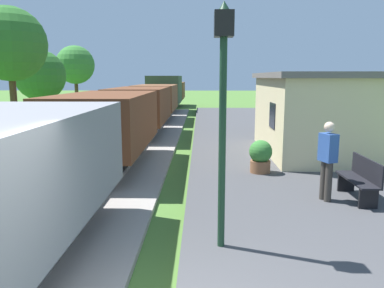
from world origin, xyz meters
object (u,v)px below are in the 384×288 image
Objects in this scene: bench_near_hut at (361,178)px; tree_trackside_far at (9,45)px; bench_down_platform at (272,122)px; tree_field_distant at (75,65)px; station_hut at (313,113)px; freight_train at (150,102)px; lamp_post_near at (223,83)px; tree_field_left at (40,76)px; person_waiting at (327,158)px; potted_planter at (260,156)px.

bench_near_hut is 14.25m from tree_trackside_far.
tree_field_distant reaches higher than bench_down_platform.
tree_field_distant is (-13.69, 16.90, 2.15)m from station_hut.
bench_down_platform is 0.28× the size of tree_field_distant.
lamp_post_near is at bearing -78.80° from freight_train.
tree_trackside_far is (-8.20, 10.27, 1.40)m from lamp_post_near.
bench_down_platform is at bearing -17.35° from tree_field_left.
freight_train is 6.76× the size of station_hut.
tree_field_distant is (-1.92, 14.17, -0.39)m from tree_trackside_far.
tree_trackside_far reaches higher than station_hut.
freight_train is at bearing 114.60° from bench_near_hut.
lamp_post_near is 0.83× the size of tree_field_left.
station_hut is 21.85m from tree_field_distant.
freight_train is 15.09m from person_waiting.
potted_planter is 0.21× the size of tree_field_left.
freight_train reaches higher than bench_near_hut.
lamp_post_near reaches higher than potted_planter.
station_hut is 3.87× the size of bench_near_hut.
bench_down_platform is at bearing 76.27° from lamp_post_near.
station_hut is 6.33× the size of potted_planter.
tree_field_left is at bearing 174.85° from freight_train.
freight_train is 10.59× the size of lamp_post_near.
potted_planter is 0.25× the size of lamp_post_near.
station_hut is 1.30× the size of tree_field_left.
person_waiting is 0.30× the size of tree_trackside_far.
person_waiting reaches higher than bench_down_platform.
freight_train is 8.29m from tree_trackside_far.
bench_near_hut is 2.95m from potted_planter.
tree_field_distant is (-11.47, 19.72, 3.08)m from potted_planter.
tree_trackside_far is at bearing 149.86° from potted_planter.
bench_down_platform is at bearing 94.55° from station_hut.
bench_near_hut is at bearing 166.54° from person_waiting.
lamp_post_near reaches higher than station_hut.
person_waiting is 0.32× the size of tree_field_distant.
potted_planter reaches higher than bench_near_hut.
station_hut is 12.34m from tree_trackside_far.
bench_near_hut is 25.92m from tree_field_distant.
freight_train is at bearing -5.15° from tree_field_left.
tree_trackside_far reaches higher than potted_planter.
bench_near_hut is at bearing -34.79° from tree_trackside_far.
freight_train is at bearing 151.59° from bench_down_platform.
person_waiting is at bearing -36.98° from tree_trackside_far.
station_hut is at bearing -85.45° from bench_down_platform.
person_waiting is at bearing 44.17° from lamp_post_near.
tree_trackside_far is at bearing -167.11° from bench_down_platform.
tree_trackside_far reaches higher than tree_field_left.
bench_down_platform is at bearing -28.41° from freight_train.
bench_near_hut is at bearing -52.44° from potted_planter.
tree_field_distant is (-10.12, 24.45, 1.00)m from lamp_post_near.
tree_field_left is at bearing 162.65° from bench_down_platform.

